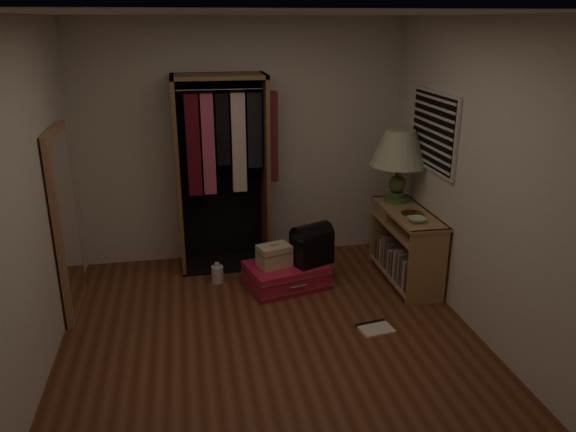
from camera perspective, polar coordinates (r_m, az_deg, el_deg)
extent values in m
plane|color=#5A2D19|center=(4.77, -1.45, -13.12)|extent=(4.00, 4.00, 0.00)
cube|color=beige|center=(6.14, -4.62, 7.45)|extent=(3.50, 0.02, 2.60)
cube|color=beige|center=(2.43, 6.16, -12.10)|extent=(3.50, 0.02, 2.60)
cube|color=beige|center=(4.80, 19.50, 3.00)|extent=(0.02, 4.00, 2.60)
cube|color=beige|center=(4.32, -25.18, 0.46)|extent=(0.02, 4.00, 2.60)
cube|color=silver|center=(4.03, -1.78, 19.89)|extent=(3.50, 4.00, 0.01)
cube|color=silver|center=(5.60, 14.59, 8.34)|extent=(0.03, 0.96, 0.76)
cube|color=black|center=(5.60, 14.58, 8.34)|extent=(0.03, 0.90, 0.70)
cube|color=silver|center=(5.66, 14.16, 5.25)|extent=(0.01, 0.88, 0.02)
cube|color=silver|center=(5.64, 14.22, 6.01)|extent=(0.01, 0.88, 0.02)
cube|color=silver|center=(5.62, 14.29, 6.79)|extent=(0.01, 0.88, 0.02)
cube|color=silver|center=(5.61, 14.35, 7.56)|extent=(0.01, 0.88, 0.02)
cube|color=silver|center=(5.59, 14.42, 8.34)|extent=(0.01, 0.88, 0.02)
cube|color=silver|center=(5.58, 14.48, 9.12)|extent=(0.01, 0.88, 0.02)
cube|color=silver|center=(5.57, 14.55, 9.91)|extent=(0.01, 0.88, 0.02)
cube|color=silver|center=(5.56, 14.62, 10.70)|extent=(0.01, 0.88, 0.02)
cube|color=silver|center=(5.55, 14.69, 11.49)|extent=(0.01, 0.88, 0.02)
cube|color=#A2784E|center=(5.41, 14.06, -5.12)|extent=(0.40, 0.03, 0.75)
cube|color=#A2784E|center=(6.32, 10.12, -1.21)|extent=(0.40, 0.03, 0.75)
cube|color=#A2784E|center=(5.98, 11.73, -5.81)|extent=(0.40, 1.04, 0.03)
cube|color=#A2784E|center=(5.78, 12.07, -1.23)|extent=(0.40, 1.04, 0.03)
cube|color=#A2784E|center=(5.73, 12.18, 0.32)|extent=(0.42, 1.12, 0.03)
cube|color=brown|center=(5.93, 13.64, -2.86)|extent=(0.02, 1.10, 0.75)
cube|color=#A2784E|center=(6.04, 10.85, 0.51)|extent=(0.36, 0.38, 0.13)
cube|color=gray|center=(5.48, 12.77, -6.35)|extent=(0.15, 0.04, 0.31)
cube|color=#4C3833|center=(5.53, 12.55, -6.11)|extent=(0.15, 0.04, 0.31)
cube|color=#B7AD99|center=(5.59, 12.56, -5.91)|extent=(0.20, 0.04, 0.29)
cube|color=brown|center=(5.63, 12.40, -5.69)|extent=(0.21, 0.04, 0.29)
cube|color=#3F4C59|center=(5.67, 12.13, -5.54)|extent=(0.19, 0.03, 0.29)
cube|color=gray|center=(5.69, 11.84, -5.26)|extent=(0.16, 0.03, 0.31)
cube|color=#59594C|center=(5.75, 11.79, -5.43)|extent=(0.19, 0.03, 0.23)
cube|color=#B2724C|center=(5.77, 11.52, -5.04)|extent=(0.16, 0.03, 0.28)
cube|color=beige|center=(5.81, 11.56, -4.83)|extent=(0.20, 0.03, 0.29)
cube|color=#332D38|center=(5.83, 11.29, -4.77)|extent=(0.17, 0.03, 0.28)
cube|color=gray|center=(5.87, 11.17, -4.66)|extent=(0.18, 0.03, 0.27)
cube|color=#4C3833|center=(5.91, 10.93, -4.63)|extent=(0.16, 0.03, 0.24)
cube|color=#B7AD99|center=(5.95, 10.96, -4.45)|extent=(0.20, 0.04, 0.24)
cube|color=brown|center=(5.97, 10.72, -4.06)|extent=(0.17, 0.03, 0.30)
cube|color=#3F4C59|center=(6.01, 10.68, -3.79)|extent=(0.20, 0.04, 0.32)
cube|color=gray|center=(6.05, 10.40, -3.78)|extent=(0.17, 0.03, 0.28)
cube|color=#59594C|center=(6.09, 10.30, -3.85)|extent=(0.17, 0.03, 0.24)
cube|color=#B2724C|center=(6.11, 10.29, -3.45)|extent=(0.20, 0.04, 0.30)
cube|color=beige|center=(6.15, 9.99, -3.46)|extent=(0.16, 0.03, 0.27)
cube|color=#332D38|center=(6.18, 9.89, -3.29)|extent=(0.16, 0.03, 0.28)
cube|color=gray|center=(6.21, 9.86, -3.17)|extent=(0.18, 0.03, 0.28)
cube|color=#4C3833|center=(6.26, 9.76, -3.20)|extent=(0.20, 0.05, 0.23)
cube|color=brown|center=(5.92, -11.08, 3.95)|extent=(0.04, 0.50, 2.05)
cube|color=brown|center=(5.98, -2.31, 4.45)|extent=(0.04, 0.50, 2.05)
cube|color=brown|center=(5.75, -7.07, 13.92)|extent=(0.95, 0.50, 0.04)
cube|color=black|center=(6.16, -6.84, 4.78)|extent=(0.95, 0.02, 2.05)
cube|color=black|center=(6.27, -6.32, -4.77)|extent=(0.95, 0.50, 0.02)
cylinder|color=silver|center=(5.77, -7.02, 12.63)|extent=(0.87, 0.02, 0.02)
cube|color=#590F19|center=(5.82, -9.61, 7.11)|extent=(0.14, 0.14, 1.03)
cube|color=#BF4C72|center=(5.83, -8.10, 7.21)|extent=(0.13, 0.11, 1.03)
cube|color=black|center=(5.81, -6.67, 8.75)|extent=(0.13, 0.11, 0.73)
cube|color=beige|center=(5.85, -5.05, 7.42)|extent=(0.14, 0.11, 1.02)
cube|color=black|center=(5.84, -3.46, 8.72)|extent=(0.15, 0.13, 0.77)
cube|color=maroon|center=(5.88, -1.81, 8.00)|extent=(0.15, 0.10, 0.93)
cube|color=#A57350|center=(5.37, -21.63, -0.65)|extent=(0.05, 0.80, 1.70)
cube|color=white|center=(5.36, -21.32, -0.63)|extent=(0.01, 0.68, 1.58)
cube|color=#C3173B|center=(5.70, -0.22, -6.01)|extent=(0.87, 0.71, 0.24)
cube|color=silver|center=(5.73, -0.22, -6.60)|extent=(0.90, 0.74, 0.01)
cube|color=silver|center=(5.67, -0.23, -5.42)|extent=(0.90, 0.74, 0.01)
cylinder|color=silver|center=(5.47, 1.02, -7.16)|extent=(0.17, 0.06, 0.02)
cube|color=#C3B295|center=(5.57, -1.40, -4.06)|extent=(0.37, 0.30, 0.22)
cube|color=brown|center=(5.56, -1.41, -3.63)|extent=(0.37, 0.31, 0.01)
cylinder|color=silver|center=(5.53, -1.41, -2.94)|extent=(0.09, 0.04, 0.01)
cube|color=black|center=(5.63, 2.42, -3.41)|extent=(0.45, 0.38, 0.29)
cylinder|color=black|center=(5.57, 2.44, -2.02)|extent=(0.45, 0.38, 0.25)
cylinder|color=#455A2C|center=(6.03, 10.95, 1.72)|extent=(0.30, 0.30, 0.04)
cylinder|color=#455A2C|center=(6.01, 10.97, 2.16)|extent=(0.18, 0.18, 0.05)
sphere|color=#455A2C|center=(5.98, 11.05, 3.24)|extent=(0.21, 0.21, 0.18)
cylinder|color=#455A2C|center=(5.94, 11.14, 4.59)|extent=(0.08, 0.08, 0.11)
cone|color=beige|center=(5.89, 11.29, 6.82)|extent=(0.70, 0.70, 0.37)
cone|color=white|center=(5.89, 11.29, 6.82)|extent=(0.63, 0.63, 0.34)
cylinder|color=#AA8041|center=(5.65, 12.52, 0.25)|extent=(0.24, 0.24, 0.01)
imported|color=#A9CBAE|center=(5.44, 12.92, -0.37)|extent=(0.17, 0.17, 0.04)
cylinder|color=silver|center=(5.84, -7.18, -5.89)|extent=(0.16, 0.16, 0.17)
cylinder|color=silver|center=(5.79, -7.22, -4.93)|extent=(0.07, 0.07, 0.04)
cube|color=beige|center=(5.05, 8.88, -11.25)|extent=(0.32, 0.27, 0.02)
cube|color=black|center=(5.12, 8.37, -10.76)|extent=(0.29, 0.08, 0.03)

